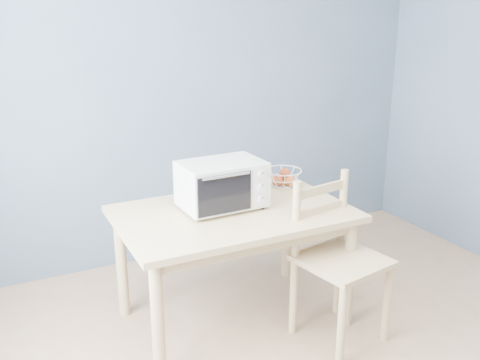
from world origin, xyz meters
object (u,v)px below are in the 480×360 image
toaster_oven (219,184)px  fruit_basket (283,177)px  dining_chair (336,261)px  dining_table (233,226)px

toaster_oven → fruit_basket: (0.57, 0.20, -0.09)m
dining_chair → fruit_basket: bearing=77.2°
dining_table → toaster_oven: 0.27m
fruit_basket → dining_chair: (-0.03, -0.68, -0.33)m
dining_chair → dining_table: bearing=129.0°
dining_table → dining_chair: (0.48, -0.41, -0.16)m
dining_table → fruit_basket: 0.60m
dining_table → toaster_oven: bearing=129.7°
fruit_basket → toaster_oven: bearing=-160.9°
toaster_oven → fruit_basket: toaster_oven is taller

